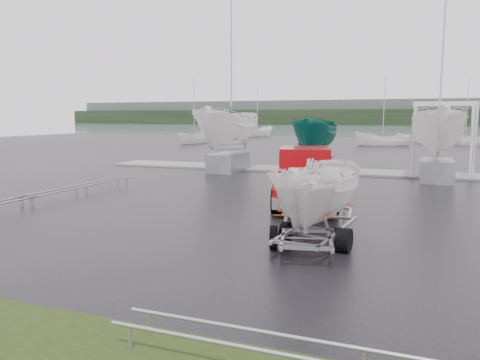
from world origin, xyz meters
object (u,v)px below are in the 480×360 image
boat_hoist (444,128)px  trailer_parked (320,140)px  pickup_truck (305,174)px  trailer_hitched (307,155)px

boat_hoist → trailer_parked: bearing=-102.0°
pickup_truck → boat_hoist: bearing=49.0°
pickup_truck → trailer_parked: size_ratio=1.30×
pickup_truck → trailer_parked: 6.65m
trailer_parked → boat_hoist: size_ratio=1.22×
trailer_parked → trailer_hitched: bearing=-127.2°
pickup_truck → trailer_hitched: trailer_hitched is taller
pickup_truck → boat_hoist: size_ratio=1.59×
trailer_hitched → boat_hoist: bearing=63.7°
boat_hoist → trailer_hitched: bearing=-102.6°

